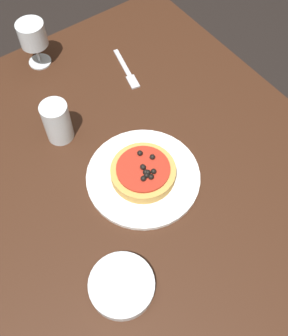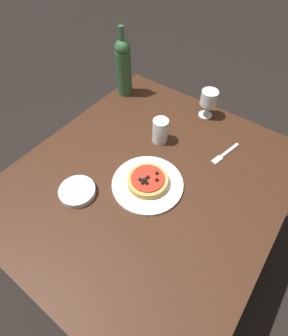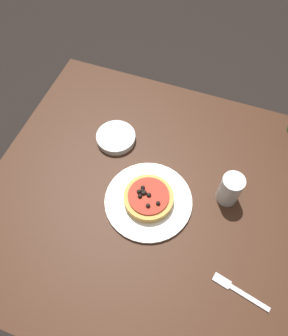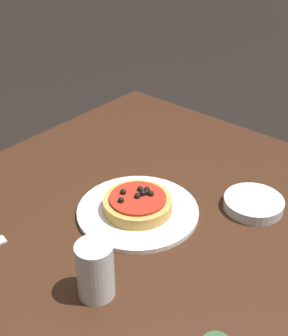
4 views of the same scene
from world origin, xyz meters
name	(u,v)px [view 1 (image 1 of 4)]	position (x,y,z in m)	size (l,w,h in m)	color
ground_plane	(136,266)	(0.00, 0.00, 0.00)	(14.00, 14.00, 0.00)	black
dining_table	(131,190)	(0.00, 0.00, 0.68)	(1.17, 1.03, 0.77)	#381E11
dinner_plate	(143,177)	(0.03, 0.02, 0.78)	(0.29, 0.29, 0.01)	white
pizza	(143,172)	(0.03, 0.02, 0.80)	(0.16, 0.16, 0.05)	gold
wine_glass	(32,36)	(-0.49, 0.00, 0.87)	(0.08, 0.08, 0.14)	silver
water_cup	(57,122)	(-0.21, -0.09, 0.83)	(0.07, 0.07, 0.12)	silver
side_bowl	(122,285)	(0.23, -0.18, 0.78)	(0.14, 0.14, 0.03)	silver
fork	(127,71)	(-0.30, 0.20, 0.77)	(0.17, 0.06, 0.00)	#B7B7BC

